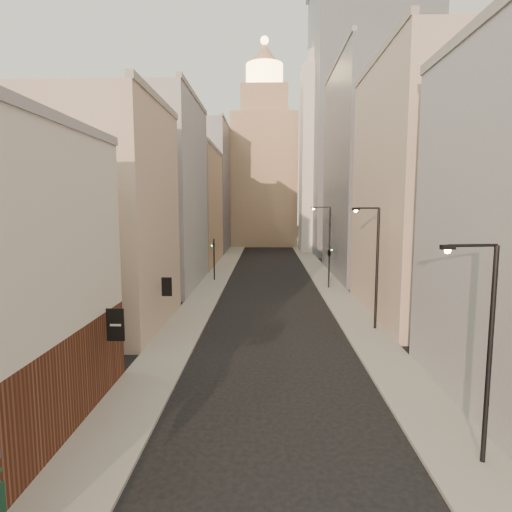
{
  "coord_description": "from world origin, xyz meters",
  "views": [
    {
      "loc": [
        -0.49,
        -4.63,
        9.01
      ],
      "look_at": [
        -1.16,
        23.05,
        5.66
      ],
      "focal_mm": 30.0,
      "sensor_mm": 36.0,
      "label": 1
    }
  ],
  "objects_px": {
    "traffic_light_left": "(214,250)",
    "traffic_light_right": "(329,253)",
    "streetlamp_mid": "(375,261)",
    "streetlamp_near": "(485,342)",
    "streetlamp_far": "(328,239)",
    "clock_tower": "(264,165)",
    "white_tower": "(322,153)"
  },
  "relations": [
    {
      "from": "clock_tower",
      "to": "streetlamp_mid",
      "type": "xyz_separation_m",
      "value": [
        8.15,
        -66.62,
        -12.6
      ]
    },
    {
      "from": "streetlamp_mid",
      "to": "traffic_light_right",
      "type": "distance_m",
      "value": 15.33
    },
    {
      "from": "traffic_light_left",
      "to": "traffic_light_right",
      "type": "height_order",
      "value": "same"
    },
    {
      "from": "streetlamp_near",
      "to": "clock_tower",
      "type": "bearing_deg",
      "value": 87.31
    },
    {
      "from": "streetlamp_mid",
      "to": "traffic_light_right",
      "type": "height_order",
      "value": "streetlamp_mid"
    },
    {
      "from": "streetlamp_mid",
      "to": "traffic_light_left",
      "type": "height_order",
      "value": "streetlamp_mid"
    },
    {
      "from": "streetlamp_near",
      "to": "streetlamp_far",
      "type": "height_order",
      "value": "streetlamp_far"
    },
    {
      "from": "clock_tower",
      "to": "white_tower",
      "type": "xyz_separation_m",
      "value": [
        11.0,
        -14.0,
        0.97
      ]
    },
    {
      "from": "white_tower",
      "to": "traffic_light_left",
      "type": "distance_m",
      "value": 39.87
    },
    {
      "from": "clock_tower",
      "to": "streetlamp_near",
      "type": "xyz_separation_m",
      "value": [
        7.84,
        -82.61,
        -13.21
      ]
    },
    {
      "from": "traffic_light_left",
      "to": "traffic_light_right",
      "type": "bearing_deg",
      "value": 159.81
    },
    {
      "from": "clock_tower",
      "to": "streetlamp_near",
      "type": "distance_m",
      "value": 84.03
    },
    {
      "from": "white_tower",
      "to": "streetlamp_near",
      "type": "height_order",
      "value": "white_tower"
    },
    {
      "from": "streetlamp_far",
      "to": "traffic_light_right",
      "type": "bearing_deg",
      "value": -77.15
    },
    {
      "from": "white_tower",
      "to": "traffic_light_right",
      "type": "distance_m",
      "value": 40.36
    },
    {
      "from": "streetlamp_near",
      "to": "streetlamp_far",
      "type": "relative_size",
      "value": 0.89
    },
    {
      "from": "streetlamp_near",
      "to": "streetlamp_mid",
      "type": "relative_size",
      "value": 0.88
    },
    {
      "from": "clock_tower",
      "to": "streetlamp_near",
      "type": "height_order",
      "value": "clock_tower"
    },
    {
      "from": "white_tower",
      "to": "streetlamp_near",
      "type": "relative_size",
      "value": 5.36
    },
    {
      "from": "clock_tower",
      "to": "traffic_light_right",
      "type": "distance_m",
      "value": 53.67
    },
    {
      "from": "streetlamp_near",
      "to": "streetlamp_mid",
      "type": "height_order",
      "value": "streetlamp_mid"
    },
    {
      "from": "white_tower",
      "to": "clock_tower",
      "type": "bearing_deg",
      "value": 128.16
    },
    {
      "from": "clock_tower",
      "to": "traffic_light_left",
      "type": "bearing_deg",
      "value": -96.82
    },
    {
      "from": "streetlamp_near",
      "to": "traffic_light_left",
      "type": "distance_m",
      "value": 38.07
    },
    {
      "from": "clock_tower",
      "to": "traffic_light_right",
      "type": "relative_size",
      "value": 8.98
    },
    {
      "from": "streetlamp_mid",
      "to": "streetlamp_near",
      "type": "bearing_deg",
      "value": -115.67
    },
    {
      "from": "streetlamp_near",
      "to": "traffic_light_left",
      "type": "relative_size",
      "value": 1.55
    },
    {
      "from": "streetlamp_near",
      "to": "traffic_light_right",
      "type": "relative_size",
      "value": 1.55
    },
    {
      "from": "traffic_light_left",
      "to": "traffic_light_right",
      "type": "xyz_separation_m",
      "value": [
        12.83,
        -4.35,
        0.2
      ]
    },
    {
      "from": "streetlamp_near",
      "to": "traffic_light_right",
      "type": "distance_m",
      "value": 31.26
    },
    {
      "from": "white_tower",
      "to": "streetlamp_mid",
      "type": "distance_m",
      "value": 54.41
    },
    {
      "from": "white_tower",
      "to": "traffic_light_right",
      "type": "bearing_deg",
      "value": -95.8
    }
  ]
}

